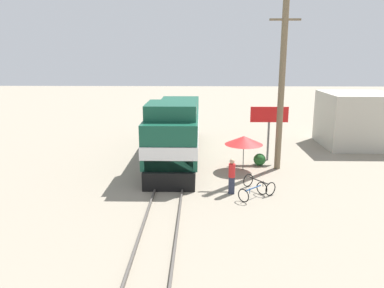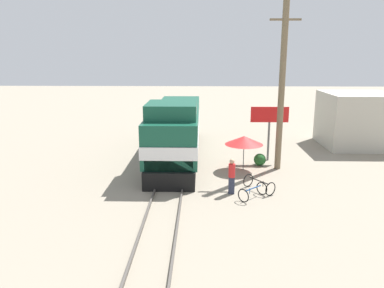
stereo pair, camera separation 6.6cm
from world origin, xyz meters
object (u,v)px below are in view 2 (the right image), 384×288
at_px(vendor_umbrella, 244,140).
at_px(bicycle_spare, 253,192).
at_px(locomotive, 176,131).
at_px(person_bystander, 232,175).
at_px(utility_pole, 282,86).
at_px(bicycle, 259,184).
at_px(billboard_sign, 269,119).

relative_size(vendor_umbrella, bicycle_spare, 1.50).
height_order(locomotive, person_bystander, locomotive).
bearing_deg(utility_pole, bicycle, -113.61).
height_order(bicycle, bicycle_spare, bicycle).
bearing_deg(bicycle_spare, billboard_sign, 120.42).
bearing_deg(person_bystander, bicycle, 14.93).
bearing_deg(billboard_sign, person_bystander, -115.06).
relative_size(locomotive, vendor_umbrella, 6.06).
distance_m(utility_pole, bicycle, 6.44).
height_order(person_bystander, bicycle, person_bystander).
relative_size(utility_pole, vendor_umbrella, 4.35).
relative_size(person_bystander, bicycle_spare, 1.19).
relative_size(person_bystander, bicycle, 1.05).
bearing_deg(billboard_sign, vendor_umbrella, -130.63).
distance_m(vendor_umbrella, person_bystander, 4.28).
relative_size(vendor_umbrella, person_bystander, 1.26).
height_order(billboard_sign, person_bystander, billboard_sign).
bearing_deg(vendor_umbrella, bicycle, -83.47).
height_order(utility_pole, person_bystander, utility_pole).
bearing_deg(person_bystander, utility_pole, 53.77).
bearing_deg(vendor_umbrella, billboard_sign, 49.37).
relative_size(utility_pole, billboard_sign, 2.79).
bearing_deg(person_bystander, billboard_sign, 64.94).
distance_m(utility_pole, billboard_sign, 2.97).
xyz_separation_m(person_bystander, bicycle, (1.46, 0.39, -0.65)).
bearing_deg(locomotive, bicycle, -53.58).
xyz_separation_m(utility_pole, person_bystander, (-3.21, -4.38, -4.10)).
bearing_deg(locomotive, utility_pole, -20.37).
bearing_deg(vendor_umbrella, person_bystander, -104.42).
xyz_separation_m(locomotive, utility_pole, (6.45, -2.40, 3.26)).
bearing_deg(locomotive, vendor_umbrella, -32.31).
distance_m(person_bystander, bicycle_spare, 1.36).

